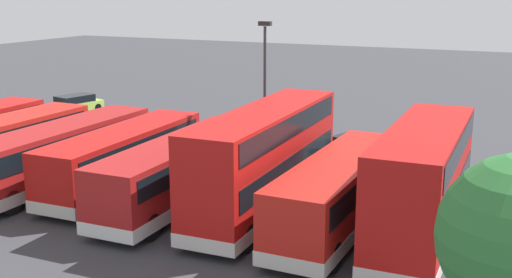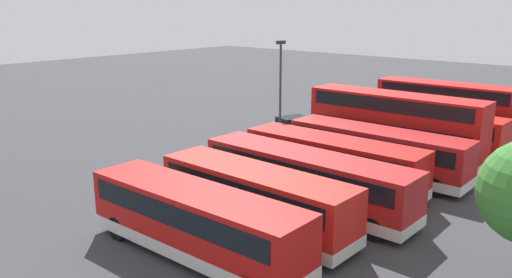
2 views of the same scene
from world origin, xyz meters
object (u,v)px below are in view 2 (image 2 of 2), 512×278
Objects in this scene: bus_double_decker_third at (395,125)px; car_hatchback_silver at (294,125)px; bus_double_decker_near_end at (446,111)px; bus_single_deck_fourth at (377,151)px; bus_single_deck_fifth at (333,161)px; bus_single_deck_far_end at (196,221)px; bus_single_deck_second at (427,129)px; bus_single_deck_seventh at (256,198)px; bus_single_deck_sixth at (306,179)px; lamp_post_tall at (280,88)px.

bus_double_decker_third reaches higher than car_hatchback_silver.
car_hatchback_silver is at bearing -61.92° from bus_double_decker_near_end.
bus_double_decker_third reaches higher than bus_single_deck_fourth.
bus_single_deck_fifth is at bearing 0.36° from bus_double_decker_third.
bus_double_decker_near_end is at bearing 177.34° from bus_single_deck_fifth.
bus_double_decker_near_end is 0.96× the size of bus_single_deck_far_end.
bus_single_deck_second and bus_single_deck_fourth have the same top height.
bus_single_deck_second is at bearing -179.33° from bus_single_deck_fourth.
bus_single_deck_seventh is 0.95× the size of bus_single_deck_far_end.
bus_single_deck_second is 1.06× the size of bus_single_deck_seventh.
bus_single_deck_fourth is 1.05× the size of bus_single_deck_far_end.
bus_single_deck_sixth is at bearing -1.25° from bus_single_deck_fourth.
bus_single_deck_second is at bearing 0.39° from bus_double_decker_near_end.
bus_double_decker_near_end is 17.82m from bus_single_deck_sixth.
bus_single_deck_sixth is (3.41, 0.62, 0.00)m from bus_single_deck_fifth.
bus_double_decker_third is at bearing -178.73° from bus_single_deck_far_end.
bus_single_deck_sixth is 7.34m from bus_single_deck_far_end.
bus_single_deck_second is 0.91× the size of bus_single_deck_sixth.
car_hatchback_silver is (-19.69, -9.91, -0.92)m from bus_single_deck_far_end.
lamp_post_tall reaches higher than bus_single_deck_fifth.
bus_double_decker_third reaches higher than bus_single_deck_second.
bus_double_decker_third is 1.17× the size of bus_single_deck_seventh.
lamp_post_tall reaches higher than bus_single_deck_seventh.
bus_double_decker_near_end is at bearing 118.08° from car_hatchback_silver.
bus_single_deck_fourth is at bearing 178.33° from bus_single_deck_far_end.
bus_single_deck_seventh is (3.74, -0.14, -0.00)m from bus_single_deck_sixth.
bus_single_deck_fourth is 2.65× the size of car_hatchback_silver.
bus_double_decker_near_end reaches higher than bus_single_deck_seventh.
bus_single_deck_far_end is (21.87, -0.33, -0.00)m from bus_single_deck_second.
bus_double_decker_near_end is at bearing 179.29° from bus_single_deck_far_end.
lamp_post_tall is (10.17, -7.91, 2.16)m from bus_double_decker_near_end.
bus_single_deck_seventh is (14.65, 0.53, -0.83)m from bus_double_decker_third.
bus_single_deck_far_end is (7.34, -0.27, -0.00)m from bus_single_deck_sixth.
bus_double_decker_third is 9.77m from car_hatchback_silver.
bus_double_decker_near_end is 25.16m from bus_single_deck_far_end.
bus_double_decker_third reaches higher than bus_single_deck_fifth.
bus_double_decker_third is 7.55m from bus_single_deck_fifth.
bus_single_deck_seventh is 1.30× the size of lamp_post_tall.
bus_single_deck_fifth is 1.37× the size of lamp_post_tall.
bus_single_deck_fourth is 7.07m from bus_single_deck_sixth.
bus_single_deck_seventh is at bearing -2.19° from bus_single_deck_sixth.
car_hatchback_silver is at bearing -148.05° from bus_single_deck_seventh.
bus_single_deck_fifth is 3.47m from bus_single_deck_sixth.
bus_single_deck_seventh is 2.38× the size of car_hatchback_silver.
bus_single_deck_fourth is 1.44× the size of lamp_post_tall.
bus_single_deck_far_end is (10.75, 0.36, -0.00)m from bus_single_deck_fifth.
bus_single_deck_second is 11.14m from bus_single_deck_fifth.
bus_single_deck_fourth is at bearing 178.43° from bus_single_deck_seventh.
bus_single_deck_second is 21.87m from bus_single_deck_far_end.
bus_single_deck_fifth and bus_single_deck_seventh have the same top height.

